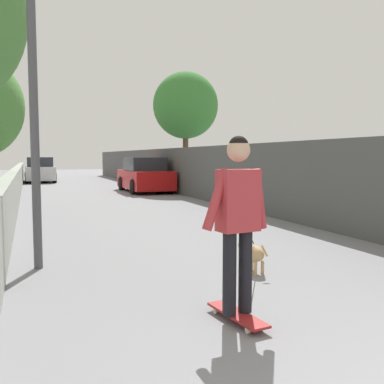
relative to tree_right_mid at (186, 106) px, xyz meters
The scene contains 10 objects.
ground_plane 7.78m from the tree_right_mid, 138.64° to the left, with size 80.00×80.00×0.00m, color gray.
wall_left 10.94m from the tree_right_mid, 132.46° to the left, with size 48.00×0.30×1.11m, color #999E93.
fence_right 7.72m from the tree_right_mid, behind, with size 48.00×0.30×1.95m, color #4C4C4C.
tree_right_mid is the anchor object (origin of this frame).
lamp_post 15.24m from the tree_right_mid, 152.19° to the left, with size 0.36×0.36×4.59m.
skateboard 17.56m from the tree_right_mid, 161.72° to the left, with size 0.82×0.30×0.08m.
person_skateboarder 17.37m from the tree_right_mid, 161.72° to the left, with size 0.27×0.72×1.69m.
dog 15.81m from the tree_right_mid, 163.46° to the left, with size 1.83×1.14×1.06m.
car_near 4.14m from the tree_right_mid, 112.27° to the left, with size 4.03×1.80×1.54m.
car_far 11.42m from the tree_right_mid, 36.48° to the left, with size 4.26×1.80×1.54m.
Camera 1 is at (-0.87, 2.80, 1.58)m, focal length 40.51 mm.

